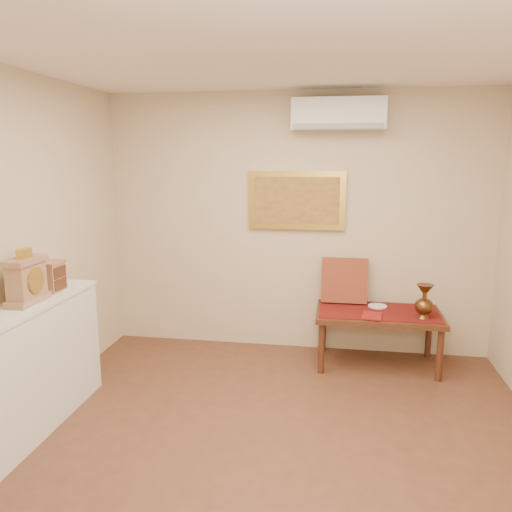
% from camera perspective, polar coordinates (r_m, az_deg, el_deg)
% --- Properties ---
extents(floor, '(4.50, 4.50, 0.00)m').
position_cam_1_polar(floor, '(3.60, 1.02, -23.24)').
color(floor, brown).
rests_on(floor, ground).
extents(ceiling, '(4.50, 4.50, 0.00)m').
position_cam_1_polar(ceiling, '(3.04, 1.22, 23.82)').
color(ceiling, white).
rests_on(ceiling, ground).
extents(wall_back, '(4.00, 0.02, 2.70)m').
position_cam_1_polar(wall_back, '(5.25, 4.64, 3.66)').
color(wall_back, beige).
rests_on(wall_back, ground).
extents(table_cloth, '(1.14, 0.59, 0.01)m').
position_cam_1_polar(table_cloth, '(5.06, 13.83, -6.16)').
color(table_cloth, maroon).
rests_on(table_cloth, low_table).
extents(brass_urn_tall, '(0.18, 0.18, 0.39)m').
position_cam_1_polar(brass_urn_tall, '(4.91, 18.70, -4.52)').
color(brass_urn_tall, brown).
rests_on(brass_urn_tall, table_cloth).
extents(plate, '(0.19, 0.19, 0.01)m').
position_cam_1_polar(plate, '(5.20, 13.71, -5.58)').
color(plate, white).
rests_on(plate, table_cloth).
extents(menu, '(0.21, 0.27, 0.01)m').
position_cam_1_polar(menu, '(4.87, 13.12, -6.67)').
color(menu, maroon).
rests_on(menu, table_cloth).
extents(cushion, '(0.46, 0.19, 0.48)m').
position_cam_1_polar(cushion, '(5.23, 10.07, -2.75)').
color(cushion, maroon).
rests_on(cushion, table_cloth).
extents(display_ledge, '(0.37, 2.02, 0.98)m').
position_cam_1_polar(display_ledge, '(4.01, -26.45, -12.70)').
color(display_ledge, silver).
rests_on(display_ledge, floor).
extents(mantel_clock, '(0.17, 0.36, 0.41)m').
position_cam_1_polar(mantel_clock, '(4.02, -24.73, -2.51)').
color(mantel_clock, '#A67655').
rests_on(mantel_clock, display_ledge).
extents(wooden_chest, '(0.16, 0.21, 0.24)m').
position_cam_1_polar(wooden_chest, '(4.31, -22.34, -2.14)').
color(wooden_chest, '#A67655').
rests_on(wooden_chest, display_ledge).
extents(low_table, '(1.20, 0.70, 0.55)m').
position_cam_1_polar(low_table, '(5.08, 13.80, -6.91)').
color(low_table, '#4D2717').
rests_on(low_table, floor).
extents(painting, '(1.00, 0.06, 0.60)m').
position_cam_1_polar(painting, '(5.20, 4.66, 6.36)').
color(painting, gold).
rests_on(painting, wall_back).
extents(ac_unit, '(0.90, 0.25, 0.30)m').
position_cam_1_polar(ac_unit, '(5.07, 9.39, 15.73)').
color(ac_unit, silver).
rests_on(ac_unit, wall_back).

